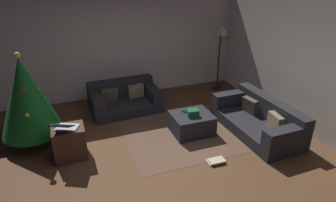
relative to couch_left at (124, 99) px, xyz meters
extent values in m
plane|color=brown|center=(0.02, -2.24, -0.25)|extent=(6.40, 6.40, 0.00)
cube|color=silver|center=(0.02, 0.90, 1.05)|extent=(6.40, 0.12, 2.60)
cube|color=silver|center=(3.16, -2.24, 1.05)|extent=(0.12, 6.40, 2.60)
cube|color=#26262B|center=(0.00, -0.09, -0.14)|extent=(1.56, 1.00, 0.22)
cube|color=#26262B|center=(-0.01, 0.25, 0.18)|extent=(1.52, 0.32, 0.42)
cube|color=#26262B|center=(0.64, -0.06, 0.10)|extent=(0.29, 0.93, 0.26)
cube|color=#26262B|center=(-0.63, -0.12, 0.10)|extent=(0.29, 0.93, 0.26)
cube|color=#8C7A5B|center=(0.30, 0.06, 0.12)|extent=(0.37, 0.17, 0.30)
cube|color=brown|center=(-0.30, 0.03, 0.12)|extent=(0.37, 0.19, 0.31)
cube|color=#26262B|center=(2.17, -1.92, -0.13)|extent=(0.94, 1.92, 0.23)
cube|color=#26262B|center=(2.50, -1.91, 0.19)|extent=(0.28, 1.90, 0.41)
cube|color=#26262B|center=(2.19, -2.75, 0.13)|extent=(0.90, 0.26, 0.29)
cube|color=#26262B|center=(2.15, -1.09, 0.13)|extent=(0.90, 0.26, 0.29)
cube|color=#8C7A5B|center=(2.31, -2.30, 0.13)|extent=(0.17, 0.37, 0.30)
cube|color=brown|center=(2.29, -1.54, 0.13)|extent=(0.18, 0.37, 0.31)
cube|color=#26262B|center=(1.00, -1.49, -0.05)|extent=(0.76, 0.66, 0.39)
cube|color=#19662D|center=(0.99, -1.55, 0.20)|extent=(0.23, 0.19, 0.13)
cube|color=black|center=(0.93, -1.39, 0.15)|extent=(0.13, 0.16, 0.02)
cylinder|color=brown|center=(-1.85, -0.84, -0.13)|extent=(0.10, 0.10, 0.24)
cone|color=#145C1E|center=(-1.85, -0.84, 0.69)|extent=(1.05, 1.05, 1.39)
sphere|color=yellow|center=(-1.86, -1.17, 0.49)|extent=(0.08, 0.08, 0.08)
sphere|color=orange|center=(-2.09, -0.77, 0.64)|extent=(0.07, 0.07, 0.07)
sphere|color=yellow|center=(-2.11, -0.90, 0.57)|extent=(0.09, 0.09, 0.09)
sphere|color=orange|center=(-1.67, -0.88, 0.80)|extent=(0.06, 0.06, 0.06)
sphere|color=yellow|center=(-2.12, -0.78, 0.58)|extent=(0.07, 0.07, 0.07)
sphere|color=red|center=(-1.85, -1.02, 0.88)|extent=(0.06, 0.06, 0.06)
sphere|color=#F2D84C|center=(-1.85, -0.84, 1.42)|extent=(0.10, 0.10, 0.10)
cube|color=#4C3323|center=(-1.26, -1.52, 0.03)|extent=(0.52, 0.44, 0.56)
cube|color=silver|center=(-1.26, -1.52, 0.32)|extent=(0.42, 0.37, 0.02)
cube|color=black|center=(-1.34, -1.68, 0.45)|extent=(0.41, 0.36, 0.11)
cube|color=beige|center=(0.96, -2.53, -0.24)|extent=(0.28, 0.18, 0.03)
cube|color=beige|center=(0.98, -2.55, -0.21)|extent=(0.27, 0.18, 0.03)
cylinder|color=black|center=(2.60, 0.34, -0.24)|extent=(0.28, 0.28, 0.02)
cylinder|color=black|center=(2.60, 0.34, 0.48)|extent=(0.04, 0.04, 1.46)
cone|color=beige|center=(2.60, 0.34, 1.33)|extent=(0.36, 0.36, 0.24)
cube|color=brown|center=(1.00, -1.49, -0.25)|extent=(2.60, 2.00, 0.01)
camera|label=1|loc=(-1.17, -5.98, 2.70)|focal=31.08mm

